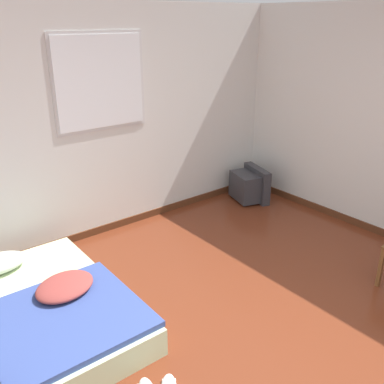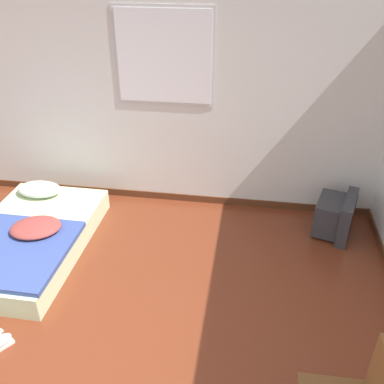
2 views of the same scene
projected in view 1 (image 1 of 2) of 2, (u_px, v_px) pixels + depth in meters
name	position (u px, v px, depth m)	size (l,w,h in m)	color
ground_plane	(267.00, 368.00, 3.19)	(20.00, 20.00, 0.00)	maroon
wall_back	(86.00, 128.00, 4.70)	(7.70, 0.08, 2.60)	silver
mattress_bed	(49.00, 308.00, 3.61)	(1.16, 1.88, 0.38)	beige
crt_tv	(250.00, 185.00, 6.04)	(0.51, 0.61, 0.47)	#333338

